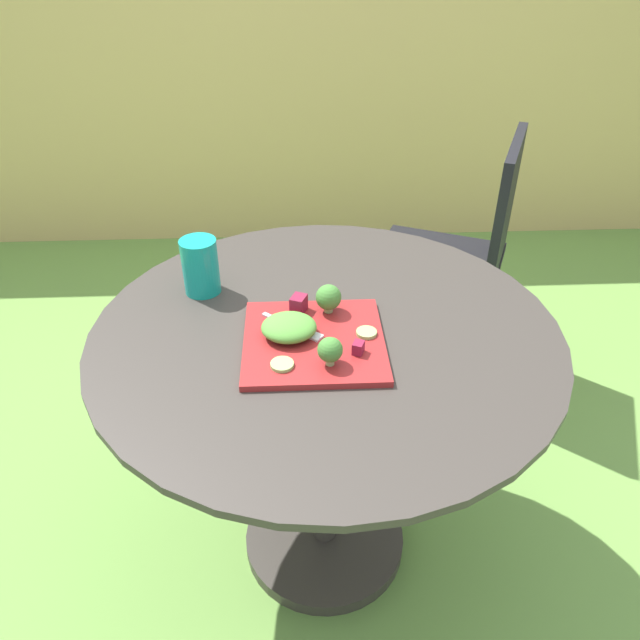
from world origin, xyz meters
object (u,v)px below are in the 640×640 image
(salad_plate, at_px, (314,341))
(fork, at_px, (297,328))
(drinking_glass, at_px, (201,269))
(patio_chair, at_px, (465,244))

(salad_plate, xyz_separation_m, fork, (-0.03, 0.03, 0.01))
(salad_plate, relative_size, drinking_glass, 2.19)
(patio_chair, bearing_deg, salad_plate, -123.24)
(patio_chair, height_order, drinking_glass, patio_chair)
(patio_chair, xyz_separation_m, drinking_glass, (-0.81, -0.62, 0.28))
(fork, bearing_deg, drinking_glass, 139.27)
(salad_plate, bearing_deg, fork, 135.02)
(drinking_glass, xyz_separation_m, fork, (0.22, -0.19, -0.04))
(patio_chair, distance_m, fork, 1.03)
(drinking_glass, relative_size, fork, 1.01)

